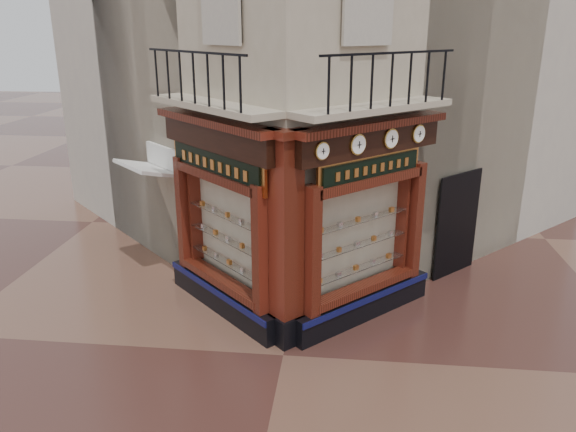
# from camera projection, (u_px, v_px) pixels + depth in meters

# --- Properties ---
(ground) EXTENTS (80.00, 80.00, 0.00)m
(ground) POSITION_uv_depth(u_px,v_px,m) (283.00, 355.00, 10.01)
(ground) COLOR #44251F
(ground) RESTS_ON ground
(main_building) EXTENTS (11.31, 11.31, 12.00)m
(main_building) POSITION_uv_depth(u_px,v_px,m) (311.00, 8.00, 13.88)
(main_building) COLOR #BCAD93
(main_building) RESTS_ON ground
(neighbour_left) EXTENTS (11.31, 11.31, 11.00)m
(neighbour_left) POSITION_uv_depth(u_px,v_px,m) (234.00, 29.00, 16.63)
(neighbour_left) COLOR #B1A79A
(neighbour_left) RESTS_ON ground
(neighbour_right) EXTENTS (11.31, 11.31, 11.00)m
(neighbour_right) POSITION_uv_depth(u_px,v_px,m) (403.00, 29.00, 16.12)
(neighbour_right) COLOR #B1A79A
(neighbour_right) RESTS_ON ground
(shopfront_left) EXTENTS (2.86, 2.86, 3.98)m
(shopfront_left) POSITION_uv_depth(u_px,v_px,m) (221.00, 219.00, 11.00)
(shopfront_left) COLOR black
(shopfront_left) RESTS_ON ground
(shopfront_right) EXTENTS (2.86, 2.86, 3.98)m
(shopfront_right) POSITION_uv_depth(u_px,v_px,m) (365.00, 225.00, 10.71)
(shopfront_right) COLOR black
(shopfront_right) RESTS_ON ground
(corner_pilaster) EXTENTS (0.85, 0.85, 3.98)m
(corner_pilaster) POSITION_uv_depth(u_px,v_px,m) (286.00, 244.00, 9.86)
(corner_pilaster) COLOR black
(corner_pilaster) RESTS_ON ground
(balcony) EXTENTS (5.94, 2.97, 1.03)m
(balcony) POSITION_uv_depth(u_px,v_px,m) (292.00, 106.00, 10.06)
(balcony) COLOR #BCAD93
(balcony) RESTS_ON ground
(clock_a) EXTENTS (0.25, 0.25, 0.31)m
(clock_a) POSITION_uv_depth(u_px,v_px,m) (322.00, 151.00, 9.25)
(clock_a) COLOR #B6923C
(clock_a) RESTS_ON ground
(clock_b) EXTENTS (0.30, 0.30, 0.37)m
(clock_b) POSITION_uv_depth(u_px,v_px,m) (358.00, 145.00, 9.75)
(clock_b) COLOR #B6923C
(clock_b) RESTS_ON ground
(clock_c) EXTENTS (0.30, 0.30, 0.38)m
(clock_c) POSITION_uv_depth(u_px,v_px,m) (391.00, 139.00, 10.26)
(clock_c) COLOR #B6923C
(clock_c) RESTS_ON ground
(clock_d) EXTENTS (0.29, 0.29, 0.36)m
(clock_d) POSITION_uv_depth(u_px,v_px,m) (419.00, 134.00, 10.73)
(clock_d) COLOR #B6923C
(clock_d) RESTS_ON ground
(awning) EXTENTS (1.73, 1.73, 0.31)m
(awning) POSITION_uv_depth(u_px,v_px,m) (154.00, 271.00, 13.47)
(awning) COLOR white
(awning) RESTS_ON ground
(signboard_left) EXTENTS (2.28, 2.28, 0.61)m
(signboard_left) POSITION_uv_depth(u_px,v_px,m) (215.00, 164.00, 10.59)
(signboard_left) COLOR #D3873E
(signboard_left) RESTS_ON ground
(signboard_right) EXTENTS (1.91, 1.91, 0.51)m
(signboard_right) POSITION_uv_depth(u_px,v_px,m) (371.00, 168.00, 10.29)
(signboard_right) COLOR #D3873E
(signboard_right) RESTS_ON ground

